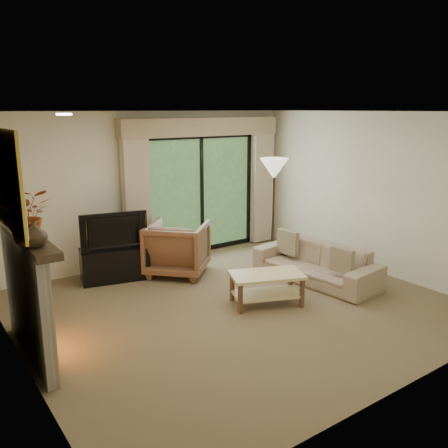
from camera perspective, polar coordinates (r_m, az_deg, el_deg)
floor at (r=6.60m, az=1.52°, el=-9.83°), size 5.50×5.50×0.00m
ceiling at (r=6.05m, az=1.68°, el=13.36°), size 5.50×5.50×0.00m
wall_back at (r=8.30m, az=-8.81°, el=4.29°), size 5.00×0.00×5.00m
wall_front at (r=4.52m, az=20.97°, el=-4.42°), size 5.00×0.00×5.00m
wall_left at (r=5.10m, az=-24.02°, el=-2.70°), size 0.00×5.00×5.00m
wall_right at (r=8.12m, az=17.38°, el=3.62°), size 0.00×5.00×5.00m
fireplace at (r=5.50m, az=-22.59°, el=-8.17°), size 0.24×1.70×1.37m
mirror at (r=5.17m, az=-24.79°, el=4.82°), size 0.07×1.45×1.02m
sliding_door at (r=8.77m, az=-2.76°, el=3.62°), size 2.26×0.10×2.16m
curtain_left at (r=8.03m, az=-10.51°, el=3.18°), size 0.45×0.18×2.35m
curtain_right at (r=9.46m, az=4.54°, el=4.94°), size 0.45×0.18×2.35m
cornice at (r=8.57m, az=-2.52°, el=11.59°), size 3.20×0.24×0.32m
media_console at (r=7.68m, az=-13.00°, el=-4.68°), size 1.11×0.68×0.52m
tv at (r=7.53m, az=-13.22°, el=-0.69°), size 1.03×0.35×0.59m
armchair at (r=7.74m, az=-5.63°, el=-2.92°), size 1.32×1.32×0.86m
sofa at (r=7.56m, az=10.98°, el=-4.59°), size 1.00×2.08×0.59m
pillow_near at (r=7.09m, az=14.03°, el=-4.28°), size 0.13×0.37×0.36m
pillow_far at (r=7.85m, az=7.68°, el=-2.18°), size 0.15×0.41×0.40m
coffee_table at (r=6.61m, az=5.13°, el=-7.76°), size 1.12×0.87×0.44m
floor_lamp at (r=8.27m, az=5.92°, el=1.60°), size 0.49×0.49×1.82m
vase at (r=4.78m, az=-21.84°, el=-1.12°), size 0.31×0.31×0.25m
branches at (r=4.96m, az=-22.60°, el=0.99°), size 0.56×0.51×0.53m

